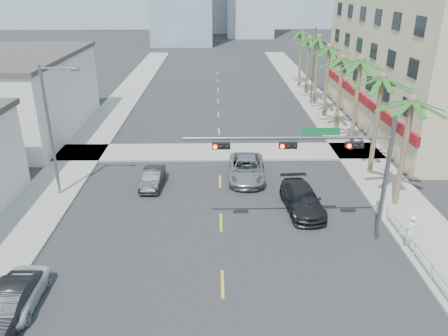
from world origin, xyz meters
name	(u,v)px	position (x,y,z in m)	size (l,w,h in m)	color
sidewalk_right	(363,160)	(12.00, 20.00, 0.07)	(4.00, 120.00, 0.15)	gray
sidewalk_left	(74,162)	(-12.00, 20.00, 0.07)	(4.00, 120.00, 0.15)	gray
sidewalk_cross	(219,152)	(0.00, 22.00, 0.07)	(80.00, 4.00, 0.15)	gray
building_right	(442,51)	(21.99, 30.00, 7.50)	(15.25, 28.00, 15.00)	#C3AD89
building_left_far	(16,97)	(-19.50, 28.00, 3.60)	(11.00, 18.00, 7.20)	beige
traffic_signal_mast	(330,158)	(5.78, 7.95, 5.06)	(11.12, 0.54, 7.20)	slate
palm_tree_0	(412,102)	(11.60, 12.00, 7.08)	(4.80, 4.80, 7.80)	brown
palm_tree_1	(383,78)	(11.60, 17.20, 7.43)	(4.80, 4.80, 8.16)	brown
palm_tree_2	(361,61)	(11.60, 22.40, 7.78)	(4.80, 4.80, 8.52)	brown
palm_tree_3	(343,59)	(11.60, 27.60, 7.08)	(4.80, 4.80, 7.80)	brown
palm_tree_4	(330,48)	(11.60, 32.80, 7.43)	(4.80, 4.80, 8.16)	brown
palm_tree_5	(319,38)	(11.60, 38.00, 7.78)	(4.80, 4.80, 8.52)	brown
palm_tree_6	(310,39)	(11.60, 43.20, 7.08)	(4.80, 4.80, 7.80)	brown
palm_tree_7	(302,32)	(11.60, 48.40, 7.43)	(4.80, 4.80, 8.16)	brown
streetlight_left	(52,126)	(-11.00, 14.00, 5.06)	(2.55, 0.25, 9.00)	slate
streetlight_right	(312,62)	(11.00, 38.00, 5.06)	(2.55, 0.25, 9.00)	slate
guardrail	(415,248)	(10.30, 6.00, 0.67)	(0.08, 8.08, 1.00)	silver
car_parked_mid	(7,306)	(-9.40, 1.72, 0.73)	(1.54, 4.42, 1.46)	black
car_parked_far	(16,296)	(-9.40, 2.58, 0.59)	(1.94, 4.21, 1.17)	silver
car_lane_left	(152,178)	(-4.91, 15.33, 0.64)	(1.35, 3.88, 1.28)	black
car_lane_center	(246,169)	(2.00, 16.60, 0.78)	(2.60, 5.65, 1.57)	#A2A3A7
car_lane_right	(302,199)	(5.27, 11.52, 0.77)	(2.15, 5.30, 1.54)	black
pedestrian	(410,232)	(10.30, 6.84, 1.15)	(0.73, 0.48, 2.00)	white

